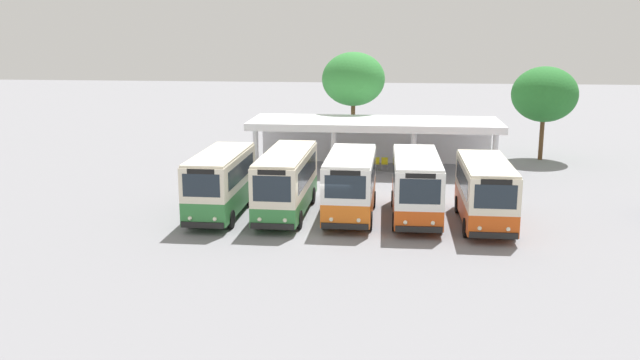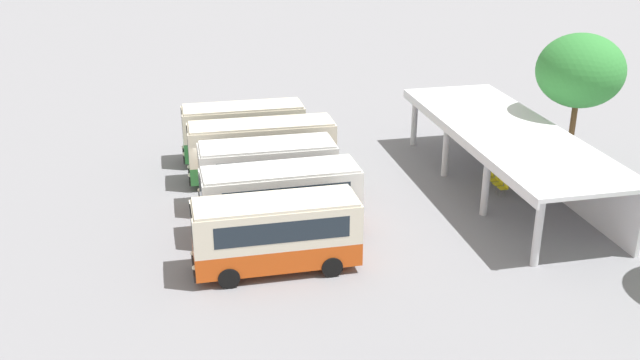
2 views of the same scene
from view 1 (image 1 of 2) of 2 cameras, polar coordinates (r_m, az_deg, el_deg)
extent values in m
plane|color=gray|center=(32.91, 0.44, -4.17)|extent=(180.00, 180.00, 0.00)
cylinder|color=black|center=(33.25, -7.47, -3.29)|extent=(0.23, 0.90, 0.90)
cylinder|color=black|center=(33.80, -10.87, -3.15)|extent=(0.23, 0.90, 0.90)
cylinder|color=black|center=(37.31, -5.89, -1.49)|extent=(0.23, 0.90, 0.90)
cylinder|color=black|center=(37.79, -8.95, -1.39)|extent=(0.23, 0.90, 0.90)
cube|color=#337F3D|center=(35.39, -8.28, -1.49)|extent=(2.21, 6.97, 1.14)
cube|color=beige|center=(35.08, -8.35, 0.73)|extent=(2.21, 6.97, 1.67)
cube|color=beige|center=(34.90, -8.40, 2.17)|extent=(2.15, 6.76, 0.12)
cube|color=black|center=(32.24, -9.83, -3.74)|extent=(2.05, 0.12, 0.28)
cube|color=#1E2833|center=(31.81, -9.93, -0.46)|extent=(1.77, 0.06, 1.08)
cube|color=black|center=(31.67, -9.98, 0.71)|extent=(1.30, 0.06, 0.24)
cube|color=#1E2833|center=(34.90, -6.61, 0.81)|extent=(0.08, 5.56, 0.92)
cube|color=#1E2833|center=(35.45, -9.99, 0.88)|extent=(0.08, 5.56, 0.92)
sphere|color=#EAEACC|center=(32.01, -8.82, -3.25)|extent=(0.20, 0.20, 0.20)
sphere|color=#EAEACC|center=(32.34, -10.86, -3.17)|extent=(0.20, 0.20, 0.20)
cylinder|color=black|center=(32.94, -1.75, -3.34)|extent=(0.24, 0.90, 0.90)
cylinder|color=black|center=(33.31, -5.28, -3.20)|extent=(0.24, 0.90, 0.90)
cylinder|color=black|center=(37.59, -0.62, -1.31)|extent=(0.24, 0.90, 0.90)
cylinder|color=black|center=(37.92, -3.73, -1.21)|extent=(0.24, 0.90, 0.90)
cube|color=#337F3D|center=(35.32, -2.81, -1.58)|extent=(2.31, 7.88, 0.93)
cube|color=beige|center=(35.00, -2.84, 0.65)|extent=(2.31, 7.88, 1.87)
cube|color=beige|center=(34.81, -2.86, 2.25)|extent=(2.24, 7.65, 0.12)
cube|color=black|center=(31.66, -4.03, -3.89)|extent=(2.07, 0.14, 0.28)
cube|color=#1E2833|center=(31.24, -4.06, -0.74)|extent=(1.78, 0.08, 1.21)
cube|color=black|center=(31.07, -4.08, 0.63)|extent=(1.30, 0.07, 0.24)
cube|color=#1E2833|center=(34.92, -1.07, 0.72)|extent=(0.15, 6.28, 1.03)
cube|color=#1E2833|center=(35.29, -4.54, 0.80)|extent=(0.15, 6.28, 1.03)
sphere|color=#EAEACC|center=(31.47, -2.96, -3.39)|extent=(0.20, 0.20, 0.20)
sphere|color=#EAEACC|center=(31.70, -5.10, -3.31)|extent=(0.20, 0.20, 0.20)
cylinder|color=black|center=(32.82, 4.21, -3.43)|extent=(0.23, 0.90, 0.90)
cylinder|color=black|center=(32.98, 0.35, -3.31)|extent=(0.23, 0.90, 0.90)
cylinder|color=black|center=(36.85, 4.50, -1.64)|extent=(0.23, 0.90, 0.90)
cylinder|color=black|center=(37.00, 1.06, -1.54)|extent=(0.23, 0.90, 0.90)
cube|color=orange|center=(34.76, 2.55, -1.65)|extent=(2.39, 6.77, 1.11)
cube|color=white|center=(34.45, 2.57, 0.60)|extent=(2.39, 6.77, 1.67)
cube|color=white|center=(34.27, 2.59, 2.06)|extent=(2.32, 6.57, 0.12)
cube|color=black|center=(31.60, 2.09, -3.90)|extent=(2.21, 0.12, 0.28)
cube|color=#1E2833|center=(31.17, 2.12, -0.60)|extent=(1.90, 0.07, 1.09)
cube|color=black|center=(31.02, 2.13, 0.60)|extent=(1.39, 0.06, 0.24)
cube|color=#1E2833|center=(34.47, 4.49, 0.66)|extent=(0.10, 5.40, 0.92)
cube|color=#1E2833|center=(34.63, 0.69, 0.76)|extent=(0.10, 5.40, 0.92)
sphere|color=#EAEACC|center=(31.48, 3.26, -3.39)|extent=(0.20, 0.20, 0.20)
sphere|color=#EAEACC|center=(31.58, 0.94, -3.32)|extent=(0.20, 0.20, 0.20)
cylinder|color=black|center=(32.88, 10.05, -3.56)|extent=(0.23, 0.90, 0.90)
cylinder|color=black|center=(32.77, 6.27, -3.50)|extent=(0.23, 0.90, 0.90)
cylinder|color=black|center=(37.19, 9.50, -1.64)|extent=(0.23, 0.90, 0.90)
cylinder|color=black|center=(37.08, 6.17, -1.58)|extent=(0.23, 0.90, 0.90)
cube|color=#D14C14|center=(34.85, 8.01, -1.86)|extent=(2.36, 7.24, 0.96)
cube|color=white|center=(34.54, 8.08, 0.35)|extent=(2.36, 7.24, 1.79)
cube|color=white|center=(34.35, 8.13, 1.91)|extent=(2.29, 7.02, 0.12)
cube|color=black|center=(31.45, 8.29, -4.11)|extent=(2.15, 0.13, 0.28)
cube|color=#1E2833|center=(31.03, 8.39, -0.97)|extent=(1.86, 0.08, 1.16)
cube|color=black|center=(30.87, 8.43, 0.34)|extent=(1.36, 0.07, 0.24)
cube|color=#1E2833|center=(34.70, 9.93, 0.43)|extent=(0.12, 5.77, 0.98)
cube|color=#1E2833|center=(34.59, 6.22, 0.50)|extent=(0.12, 5.77, 0.98)
sphere|color=#EAEACC|center=(31.41, 9.44, -3.58)|extent=(0.20, 0.20, 0.20)
sphere|color=#EAEACC|center=(31.34, 7.17, -3.55)|extent=(0.20, 0.20, 0.20)
cylinder|color=black|center=(32.65, 15.89, -3.98)|extent=(0.22, 0.90, 0.90)
cylinder|color=black|center=(32.34, 12.12, -3.93)|extent=(0.22, 0.90, 0.90)
cylinder|color=black|center=(36.70, 14.81, -2.09)|extent=(0.22, 0.90, 0.90)
cylinder|color=black|center=(36.43, 11.45, -2.02)|extent=(0.22, 0.90, 0.90)
cube|color=#D14C14|center=(34.39, 13.59, -2.25)|extent=(2.27, 6.87, 1.01)
cube|color=beige|center=(34.08, 13.70, -0.07)|extent=(2.27, 6.87, 1.67)
cube|color=beige|center=(33.90, 13.78, 1.40)|extent=(2.20, 6.67, 0.12)
cube|color=black|center=(31.19, 14.34, -4.53)|extent=(2.14, 0.10, 0.28)
cube|color=#1E2833|center=(30.77, 14.51, -1.38)|extent=(1.85, 0.05, 1.09)
cube|color=black|center=(30.62, 14.58, -0.17)|extent=(1.35, 0.05, 0.24)
cube|color=#1E2833|center=(34.34, 15.54, 0.00)|extent=(0.05, 5.50, 0.92)
cube|color=#1E2833|center=(34.04, 11.82, 0.09)|extent=(0.05, 5.50, 0.92)
sphere|color=#EAEACC|center=(31.21, 15.50, -3.99)|extent=(0.20, 0.20, 0.20)
sphere|color=#EAEACC|center=(31.03, 13.24, -3.96)|extent=(0.20, 0.20, 0.20)
cylinder|color=silver|center=(45.38, -5.41, 2.54)|extent=(0.36, 0.36, 3.20)
cylinder|color=silver|center=(44.64, 1.15, 2.43)|extent=(0.36, 0.36, 3.20)
cylinder|color=silver|center=(44.51, 7.83, 2.28)|extent=(0.36, 0.36, 3.20)
cylinder|color=silver|center=(44.98, 14.46, 2.11)|extent=(0.36, 0.36, 3.20)
cube|color=white|center=(49.10, 4.64, 3.33)|extent=(16.38, 0.20, 3.20)
cube|color=white|center=(46.44, 4.60, 4.92)|extent=(16.88, 5.57, 0.20)
cube|color=white|center=(43.77, 4.50, 4.13)|extent=(16.88, 0.10, 0.28)
cylinder|color=slate|center=(46.45, 3.55, 1.08)|extent=(0.03, 0.03, 0.44)
cylinder|color=slate|center=(46.46, 3.12, 1.09)|extent=(0.03, 0.03, 0.44)
cylinder|color=slate|center=(46.79, 3.56, 1.16)|extent=(0.03, 0.03, 0.44)
cylinder|color=slate|center=(46.80, 3.13, 1.17)|extent=(0.03, 0.03, 0.44)
cube|color=yellow|center=(46.58, 3.35, 1.41)|extent=(0.45, 0.45, 0.04)
cube|color=yellow|center=(46.74, 3.35, 1.70)|extent=(0.44, 0.05, 0.40)
cylinder|color=slate|center=(46.46, 4.25, 1.07)|extent=(0.03, 0.03, 0.44)
cylinder|color=slate|center=(46.46, 3.82, 1.08)|extent=(0.03, 0.03, 0.44)
cylinder|color=slate|center=(46.81, 4.26, 1.16)|extent=(0.03, 0.03, 0.44)
cylinder|color=slate|center=(46.81, 3.82, 1.16)|extent=(0.03, 0.03, 0.44)
cube|color=yellow|center=(46.59, 4.04, 1.41)|extent=(0.45, 0.45, 0.04)
cube|color=yellow|center=(46.75, 4.05, 1.69)|extent=(0.44, 0.05, 0.40)
cylinder|color=slate|center=(46.42, 4.95, 1.05)|extent=(0.03, 0.03, 0.44)
cylinder|color=slate|center=(46.42, 4.52, 1.06)|extent=(0.03, 0.03, 0.44)
cylinder|color=slate|center=(46.77, 4.95, 1.13)|extent=(0.03, 0.03, 0.44)
cylinder|color=slate|center=(46.76, 4.52, 1.14)|extent=(0.03, 0.03, 0.44)
cube|color=yellow|center=(46.54, 4.74, 1.38)|extent=(0.45, 0.45, 0.04)
cube|color=yellow|center=(46.70, 4.74, 1.67)|extent=(0.44, 0.05, 0.40)
cylinder|color=slate|center=(46.44, 5.65, 1.04)|extent=(0.03, 0.03, 0.44)
cylinder|color=slate|center=(46.43, 5.21, 1.04)|extent=(0.03, 0.03, 0.44)
cylinder|color=slate|center=(46.78, 5.64, 1.12)|extent=(0.03, 0.03, 0.44)
cylinder|color=slate|center=(46.78, 5.21, 1.13)|extent=(0.03, 0.03, 0.44)
cube|color=yellow|center=(46.56, 5.43, 1.37)|extent=(0.45, 0.45, 0.04)
cube|color=yellow|center=(46.72, 5.44, 1.66)|extent=(0.44, 0.05, 0.40)
cylinder|color=brown|center=(51.42, 2.77, 4.25)|extent=(0.32, 0.32, 4.05)
ellipsoid|color=#338438|center=(51.00, 2.82, 8.45)|extent=(4.67, 4.67, 3.97)
cylinder|color=brown|center=(52.55, 18.06, 3.27)|extent=(0.32, 0.32, 3.04)
ellipsoid|color=#28722D|center=(52.16, 18.31, 6.84)|extent=(4.71, 4.71, 4.00)
camera|label=2|loc=(43.05, 55.49, 15.13)|focal=40.84mm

